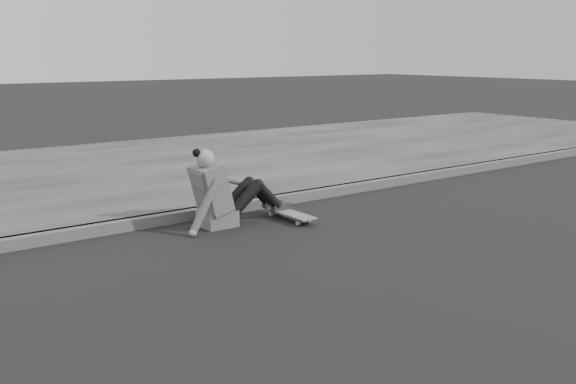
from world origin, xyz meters
name	(u,v)px	position (x,y,z in m)	size (l,w,h in m)	color
ground	(407,264)	(0.00, 0.00, 0.00)	(80.00, 80.00, 0.00)	black
curb	(251,204)	(0.00, 2.58, 0.06)	(24.00, 0.16, 0.12)	#4F4F4F
sidewalk	(146,169)	(0.00, 5.60, 0.06)	(24.00, 6.00, 0.12)	#3A3A3A
skateboard	(289,214)	(0.08, 1.90, 0.07)	(0.20, 0.78, 0.09)	gray
seated_woman	(222,193)	(-0.65, 2.14, 0.36)	(1.38, 0.46, 0.88)	#57575A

